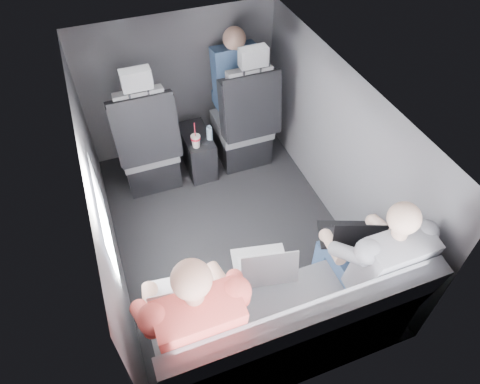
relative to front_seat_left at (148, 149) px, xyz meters
name	(u,v)px	position (x,y,z in m)	size (l,w,h in m)	color
floor	(230,234)	(0.45, -0.84, -0.40)	(2.60, 2.60, 0.00)	black
ceiling	(226,96)	(0.45, -0.84, 0.95)	(2.60, 2.60, 0.00)	#B2B2AD
panel_left	(102,209)	(-0.45, -0.84, 0.27)	(0.02, 2.60, 1.35)	#56565B
panel_right	(337,148)	(1.35, -0.84, 0.27)	(0.02, 2.60, 1.35)	#56565B
panel_front	(181,84)	(0.45, 0.46, 0.27)	(1.80, 0.02, 1.35)	#56565B
panel_back	(311,336)	(0.45, -2.14, 0.27)	(1.80, 0.02, 1.35)	#56565B
side_window	(104,218)	(-0.43, -1.14, 0.50)	(0.02, 0.75, 0.42)	white
seatbelt	(252,99)	(0.90, -0.17, 0.40)	(0.05, 0.01, 0.65)	black
front_seat_left	(148,149)	(0.00, 0.00, 0.00)	(0.52, 0.58, 1.26)	black
front_seat_right	(244,126)	(0.90, 0.00, 0.00)	(0.52, 0.58, 1.26)	black
center_console	(198,151)	(0.45, 0.04, -0.20)	(0.24, 0.48, 0.41)	black
rear_bench	(286,329)	(0.45, -1.90, -0.09)	(1.60, 0.57, 0.92)	slate
soda_cup	(196,141)	(0.40, -0.12, 0.06)	(0.08, 0.08, 0.25)	white
water_bottle	(209,133)	(0.54, -0.07, 0.07)	(0.05, 0.05, 0.15)	#B2CFF1
laptop_white	(180,300)	(-0.13, -1.67, 0.24)	(0.39, 0.38, 0.27)	silver
laptop_silver	(263,265)	(0.40, -1.61, 0.23)	(0.38, 0.37, 0.24)	#B6B6BB
laptop_black	(349,237)	(1.01, -1.61, 0.23)	(0.39, 0.40, 0.24)	black
passenger_rear_left	(194,318)	(-0.09, -1.81, 0.25)	(0.54, 0.65, 1.28)	#303034
passenger_rear_right	(372,259)	(1.05, -1.81, 0.23)	(0.50, 0.62, 1.22)	navy
passenger_front_right	(235,79)	(0.91, 0.26, 0.35)	(0.40, 0.40, 0.80)	navy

